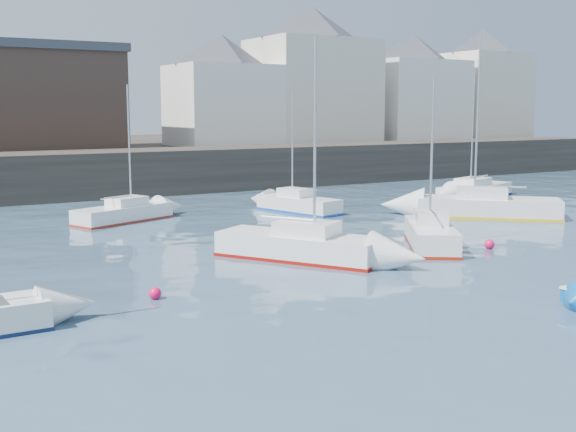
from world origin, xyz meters
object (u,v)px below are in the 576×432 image
sailboat_g (475,190)px  buoy_far (284,232)px  sailboat_b (300,245)px  buoy_near (155,299)px  sailboat_d (487,206)px  sailboat_h (124,213)px  sailboat_f (298,203)px  buoy_mid (489,249)px  sailboat_c (431,234)px

sailboat_g → buoy_far: 18.49m
sailboat_b → buoy_near: sailboat_b is taller
sailboat_b → sailboat_g: 23.01m
sailboat_d → buoy_far: sailboat_d is taller
sailboat_d → sailboat_h: 19.37m
sailboat_b → sailboat_h: (-2.98, 12.74, -0.09)m
sailboat_f → buoy_near: 19.54m
buoy_mid → buoy_near: bearing=-177.5°
sailboat_d → buoy_mid: bearing=-135.0°
buoy_far → sailboat_g: bearing=17.1°
sailboat_g → sailboat_f: bearing=179.5°
sailboat_f → sailboat_g: (13.50, -0.12, -0.00)m
sailboat_g → buoy_near: (-27.10, -13.91, -0.48)m
sailboat_c → sailboat_d: (8.43, 5.04, 0.04)m
sailboat_f → sailboat_c: bearing=-92.9°
sailboat_d → buoy_far: (-11.99, 1.25, -0.58)m
sailboat_b → sailboat_h: size_ratio=1.20×
buoy_mid → buoy_far: 9.52m
sailboat_g → buoy_far: size_ratio=18.81×
buoy_near → sailboat_h: bearing=75.8°
sailboat_c → buoy_far: (-3.56, 6.29, -0.55)m
sailboat_d → sailboat_c: bearing=-149.1°
buoy_near → buoy_mid: size_ratio=0.93×
sailboat_h → sailboat_d: bearing=-25.5°
sailboat_c → buoy_far: 7.25m
sailboat_c → buoy_mid: bearing=-40.2°
sailboat_c → sailboat_h: (-9.04, 13.39, -0.09)m
sailboat_g → sailboat_h: 23.21m
sailboat_c → sailboat_d: 9.82m
sailboat_d → buoy_mid: sailboat_d is taller
sailboat_b → sailboat_f: (6.67, 11.19, -0.07)m
sailboat_f → buoy_near: (-13.60, -14.03, -0.48)m
sailboat_c → buoy_far: sailboat_c is taller
sailboat_b → sailboat_h: bearing=103.2°
buoy_mid → buoy_far: (-5.40, 7.84, 0.00)m
sailboat_g → sailboat_h: (-23.15, 1.67, -0.02)m
sailboat_b → sailboat_c: sailboat_b is taller
sailboat_g → sailboat_h: size_ratio=1.20×
sailboat_d → buoy_far: size_ratio=21.42×
buoy_far → sailboat_d: bearing=-5.9°
sailboat_b → sailboat_c: bearing=-6.1°
sailboat_c → sailboat_h: bearing=124.0°
sailboat_d → sailboat_f: 10.37m
buoy_near → buoy_far: (9.43, 8.48, 0.00)m
buoy_near → buoy_far: buoy_far is taller
buoy_far → buoy_near: bearing=-138.1°
sailboat_d → sailboat_h: sailboat_d is taller
sailboat_d → buoy_mid: size_ratio=22.88×
buoy_near → buoy_far: size_ratio=0.87×
buoy_near → sailboat_b: bearing=22.3°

